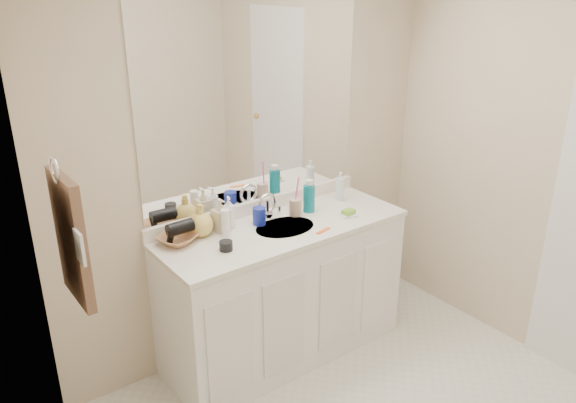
% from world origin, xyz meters
% --- Properties ---
extents(wall_back, '(2.60, 0.02, 2.40)m').
position_xyz_m(wall_back, '(0.00, 1.30, 1.20)').
color(wall_back, beige).
rests_on(wall_back, floor).
extents(wall_left, '(0.02, 2.60, 2.40)m').
position_xyz_m(wall_left, '(-1.30, 0.00, 1.20)').
color(wall_left, beige).
rests_on(wall_left, floor).
extents(vanity_cabinet, '(1.50, 0.55, 0.85)m').
position_xyz_m(vanity_cabinet, '(0.00, 1.02, 0.42)').
color(vanity_cabinet, white).
rests_on(vanity_cabinet, floor).
extents(countertop, '(1.52, 0.57, 0.03)m').
position_xyz_m(countertop, '(0.00, 1.02, 0.86)').
color(countertop, white).
rests_on(countertop, vanity_cabinet).
extents(backsplash, '(1.52, 0.03, 0.08)m').
position_xyz_m(backsplash, '(0.00, 1.29, 0.92)').
color(backsplash, white).
rests_on(backsplash, countertop).
extents(sink_basin, '(0.37, 0.37, 0.02)m').
position_xyz_m(sink_basin, '(0.00, 1.00, 0.87)').
color(sink_basin, beige).
rests_on(sink_basin, countertop).
extents(faucet, '(0.02, 0.02, 0.11)m').
position_xyz_m(faucet, '(0.00, 1.18, 0.94)').
color(faucet, silver).
rests_on(faucet, countertop).
extents(mirror, '(1.48, 0.01, 1.20)m').
position_xyz_m(mirror, '(0.00, 1.29, 1.56)').
color(mirror, white).
rests_on(mirror, wall_back).
extents(blue_mug, '(0.08, 0.08, 0.11)m').
position_xyz_m(blue_mug, '(-0.10, 1.13, 0.93)').
color(blue_mug, navy).
rests_on(blue_mug, countertop).
extents(tan_cup, '(0.10, 0.10, 0.10)m').
position_xyz_m(tan_cup, '(0.16, 1.11, 0.93)').
color(tan_cup, tan).
rests_on(tan_cup, countertop).
extents(toothbrush, '(0.02, 0.04, 0.20)m').
position_xyz_m(toothbrush, '(0.17, 1.11, 1.03)').
color(toothbrush, '#FF4396').
rests_on(toothbrush, tan_cup).
extents(mouthwash_bottle, '(0.08, 0.08, 0.17)m').
position_xyz_m(mouthwash_bottle, '(0.26, 1.11, 0.97)').
color(mouthwash_bottle, '#0A6F80').
rests_on(mouthwash_bottle, countertop).
extents(clear_pump_bottle, '(0.07, 0.07, 0.15)m').
position_xyz_m(clear_pump_bottle, '(0.54, 1.13, 0.96)').
color(clear_pump_bottle, silver).
rests_on(clear_pump_bottle, countertop).
extents(soap_dish, '(0.12, 0.11, 0.01)m').
position_xyz_m(soap_dish, '(0.41, 0.91, 0.89)').
color(soap_dish, white).
rests_on(soap_dish, countertop).
extents(green_soap, '(0.08, 0.06, 0.03)m').
position_xyz_m(green_soap, '(0.41, 0.91, 0.90)').
color(green_soap, '#7DB82D').
rests_on(green_soap, soap_dish).
extents(orange_comb, '(0.11, 0.05, 0.00)m').
position_xyz_m(orange_comb, '(0.14, 0.83, 0.88)').
color(orange_comb, '#F85B1A').
rests_on(orange_comb, countertop).
extents(dark_jar, '(0.09, 0.09, 0.05)m').
position_xyz_m(dark_jar, '(-0.43, 0.95, 0.91)').
color(dark_jar, black).
rests_on(dark_jar, countertop).
extents(extra_white_bottle, '(0.07, 0.07, 0.16)m').
position_xyz_m(extra_white_bottle, '(-0.34, 1.11, 0.96)').
color(extra_white_bottle, white).
rests_on(extra_white_bottle, countertop).
extents(soap_bottle_white, '(0.09, 0.09, 0.19)m').
position_xyz_m(soap_bottle_white, '(-0.26, 1.20, 0.97)').
color(soap_bottle_white, white).
rests_on(soap_bottle_white, countertop).
extents(soap_bottle_cream, '(0.09, 0.10, 0.19)m').
position_xyz_m(soap_bottle_cream, '(-0.32, 1.19, 0.98)').
color(soap_bottle_cream, beige).
rests_on(soap_bottle_cream, countertop).
extents(soap_bottle_yellow, '(0.18, 0.18, 0.19)m').
position_xyz_m(soap_bottle_yellow, '(-0.45, 1.20, 0.97)').
color(soap_bottle_yellow, '#E3C058').
rests_on(soap_bottle_yellow, countertop).
extents(wicker_basket, '(0.26, 0.26, 0.05)m').
position_xyz_m(wicker_basket, '(-0.60, 1.18, 0.90)').
color(wicker_basket, '#AD7045').
rests_on(wicker_basket, countertop).
extents(hair_dryer, '(0.15, 0.08, 0.07)m').
position_xyz_m(hair_dryer, '(-0.58, 1.18, 0.97)').
color(hair_dryer, black).
rests_on(hair_dryer, wicker_basket).
extents(towel_ring, '(0.01, 0.11, 0.11)m').
position_xyz_m(towel_ring, '(-1.27, 0.77, 1.55)').
color(towel_ring, silver).
rests_on(towel_ring, wall_left).
extents(hand_towel, '(0.04, 0.32, 0.55)m').
position_xyz_m(hand_towel, '(-1.25, 0.77, 1.25)').
color(hand_towel, '#4B3628').
rests_on(hand_towel, towel_ring).
extents(switch_plate, '(0.01, 0.08, 0.13)m').
position_xyz_m(switch_plate, '(-1.27, 0.57, 1.30)').
color(switch_plate, silver).
rests_on(switch_plate, wall_left).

